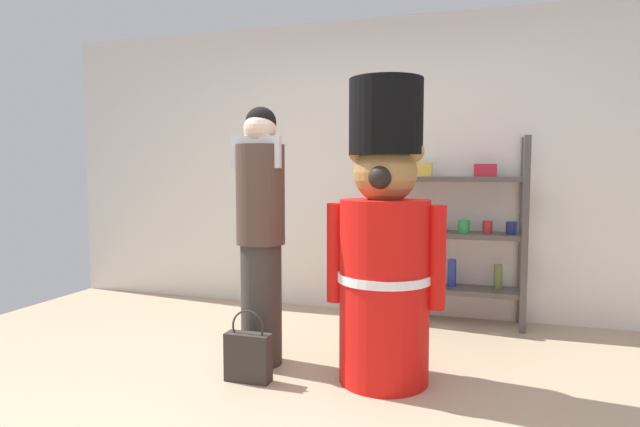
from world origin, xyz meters
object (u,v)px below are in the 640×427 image
teddy_bear_guard (385,247)px  shopping_bag (248,356)px  merchandise_shelf (453,231)px  person_shopper (261,230)px

teddy_bear_guard → shopping_bag: size_ratio=4.12×
teddy_bear_guard → shopping_bag: (-0.78, -0.25, -0.66)m
merchandise_shelf → teddy_bear_guard: size_ratio=0.86×
shopping_bag → teddy_bear_guard: bearing=17.8°
merchandise_shelf → person_shopper: bearing=-129.8°
merchandise_shelf → teddy_bear_guard: bearing=-102.7°
teddy_bear_guard → shopping_bag: teddy_bear_guard is taller
merchandise_shelf → teddy_bear_guard: teddy_bear_guard is taller
person_shopper → shopping_bag: person_shopper is taller
person_shopper → shopping_bag: size_ratio=3.84×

